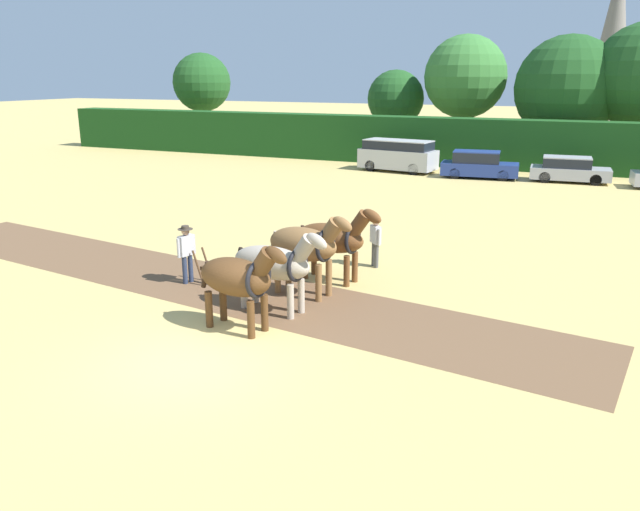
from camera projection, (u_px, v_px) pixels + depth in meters
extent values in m
plane|color=tan|center=(194.00, 361.00, 13.42)|extent=(240.00, 240.00, 0.00)
cube|color=brown|center=(190.00, 280.00, 18.73)|extent=(24.08, 6.67, 0.01)
cube|color=#194719|center=(474.00, 143.00, 41.26)|extent=(66.32, 1.97, 3.19)
cylinder|color=#423323|center=(204.00, 122.00, 54.37)|extent=(0.44, 0.44, 3.95)
sphere|color=#1E4C1E|center=(202.00, 82.00, 53.44)|extent=(4.93, 4.93, 4.93)
cylinder|color=#4C3823|center=(394.00, 133.00, 49.89)|extent=(0.44, 0.44, 2.90)
sphere|color=#1E4C1E|center=(396.00, 99.00, 49.15)|extent=(4.45, 4.45, 4.45)
cylinder|color=#4C3823|center=(462.00, 128.00, 47.22)|extent=(0.44, 0.44, 4.13)
sphere|color=#387533|center=(465.00, 77.00, 46.18)|extent=(6.07, 6.07, 6.07)
cylinder|color=brown|center=(562.00, 140.00, 43.81)|extent=(0.44, 0.44, 3.09)
sphere|color=#1E4C1E|center=(567.00, 88.00, 42.84)|extent=(7.13, 7.13, 7.13)
cylinder|color=brown|center=(636.00, 136.00, 41.75)|extent=(0.44, 0.44, 4.01)
cylinder|color=gray|center=(607.00, 86.00, 76.61)|extent=(2.84, 2.84, 9.12)
ellipsoid|color=#513319|center=(235.00, 277.00, 14.77)|extent=(2.09, 1.22, 0.91)
cylinder|color=#513319|center=(265.00, 313.00, 14.90)|extent=(0.18, 0.18, 0.91)
cylinder|color=#513319|center=(251.00, 320.00, 14.47)|extent=(0.18, 0.18, 0.91)
cylinder|color=#513319|center=(223.00, 303.00, 15.55)|extent=(0.18, 0.18, 0.91)
cylinder|color=#513319|center=(209.00, 309.00, 15.12)|extent=(0.18, 0.18, 0.91)
cylinder|color=#513319|center=(263.00, 264.00, 14.22)|extent=(0.82, 0.53, 0.83)
ellipsoid|color=#513319|center=(276.00, 255.00, 13.96)|extent=(0.71, 0.35, 0.54)
cube|color=black|center=(269.00, 257.00, 14.08)|extent=(0.38, 0.13, 0.50)
cylinder|color=black|center=(205.00, 274.00, 15.27)|extent=(0.31, 0.16, 0.71)
torus|color=black|center=(258.00, 279.00, 14.40)|extent=(0.24, 0.93, 0.92)
ellipsoid|color=#B2A38E|center=(272.00, 263.00, 15.97)|extent=(2.38, 1.20, 0.85)
cylinder|color=#B2A38E|center=(301.00, 296.00, 16.03)|extent=(0.18, 0.18, 0.92)
cylinder|color=#B2A38E|center=(290.00, 302.00, 15.63)|extent=(0.18, 0.18, 0.92)
cylinder|color=#B2A38E|center=(255.00, 286.00, 16.78)|extent=(0.18, 0.18, 0.92)
cylinder|color=#B2A38E|center=(244.00, 291.00, 16.38)|extent=(0.18, 0.18, 0.92)
cylinder|color=#B2A38E|center=(303.00, 250.00, 15.35)|extent=(0.82, 0.51, 0.87)
ellipsoid|color=#B2A38E|center=(317.00, 241.00, 15.07)|extent=(0.71, 0.35, 0.54)
cube|color=black|center=(309.00, 244.00, 15.21)|extent=(0.41, 0.14, 0.54)
cylinder|color=black|center=(239.00, 260.00, 16.54)|extent=(0.31, 0.16, 0.71)
torus|color=black|center=(297.00, 265.00, 15.55)|extent=(0.23, 0.88, 0.87)
ellipsoid|color=brown|center=(303.00, 244.00, 17.12)|extent=(2.20, 1.26, 0.93)
cylinder|color=brown|center=(329.00, 278.00, 17.26)|extent=(0.18, 0.18, 1.04)
cylinder|color=brown|center=(319.00, 283.00, 16.82)|extent=(0.18, 0.18, 1.04)
cylinder|color=brown|center=(288.00, 270.00, 17.95)|extent=(0.18, 0.18, 1.04)
cylinder|color=brown|center=(278.00, 275.00, 17.51)|extent=(0.18, 0.18, 1.04)
cylinder|color=brown|center=(331.00, 232.00, 16.55)|extent=(0.81, 0.54, 0.83)
ellipsoid|color=brown|center=(342.00, 224.00, 16.29)|extent=(0.71, 0.35, 0.54)
cube|color=gray|center=(336.00, 225.00, 16.41)|extent=(0.38, 0.13, 0.49)
cylinder|color=gray|center=(273.00, 242.00, 17.65)|extent=(0.31, 0.16, 0.71)
torus|color=black|center=(325.00, 245.00, 16.73)|extent=(0.24, 0.94, 0.94)
ellipsoid|color=brown|center=(330.00, 238.00, 18.36)|extent=(2.30, 1.20, 0.85)
cylinder|color=brown|center=(355.00, 267.00, 18.44)|extent=(0.18, 0.18, 0.92)
cylinder|color=brown|center=(347.00, 271.00, 18.03)|extent=(0.18, 0.18, 0.92)
cylinder|color=brown|center=(314.00, 260.00, 19.16)|extent=(0.18, 0.18, 0.92)
cylinder|color=brown|center=(305.00, 264.00, 18.75)|extent=(0.18, 0.18, 0.92)
cylinder|color=brown|center=(358.00, 225.00, 17.75)|extent=(0.87, 0.51, 0.93)
ellipsoid|color=brown|center=(372.00, 216.00, 17.44)|extent=(0.71, 0.35, 0.54)
cube|color=black|center=(364.00, 220.00, 17.60)|extent=(0.45, 0.14, 0.59)
cylinder|color=black|center=(300.00, 236.00, 18.91)|extent=(0.31, 0.16, 0.71)
torus|color=black|center=(353.00, 239.00, 17.95)|extent=(0.23, 0.88, 0.87)
cube|color=#4C331E|center=(217.00, 271.00, 18.07)|extent=(1.23, 0.27, 0.12)
cube|color=#939399|center=(231.00, 286.00, 17.92)|extent=(0.50, 0.26, 0.39)
cylinder|color=#4C331E|center=(207.00, 263.00, 18.48)|extent=(0.40, 0.11, 0.96)
cylinder|color=#4C331E|center=(198.00, 267.00, 18.15)|extent=(0.40, 0.11, 0.96)
cylinder|color=#28334C|center=(191.00, 268.00, 18.45)|extent=(0.14, 0.14, 0.85)
cylinder|color=#28334C|center=(185.00, 270.00, 18.28)|extent=(0.14, 0.14, 0.85)
cube|color=#B7B7BC|center=(186.00, 245.00, 18.16)|extent=(0.31, 0.53, 0.60)
sphere|color=tan|center=(185.00, 231.00, 18.04)|extent=(0.23, 0.23, 0.23)
cylinder|color=#B7B7BC|center=(194.00, 244.00, 18.39)|extent=(0.09, 0.09, 0.56)
cylinder|color=#B7B7BC|center=(178.00, 248.00, 17.94)|extent=(0.09, 0.09, 0.56)
cylinder|color=#42382D|center=(185.00, 229.00, 18.02)|extent=(0.44, 0.44, 0.02)
cylinder|color=#42382D|center=(185.00, 227.00, 18.01)|extent=(0.22, 0.22, 0.10)
cylinder|color=#4C4C4C|center=(374.00, 254.00, 20.01)|extent=(0.14, 0.14, 0.79)
cylinder|color=#4C4C4C|center=(376.00, 256.00, 19.82)|extent=(0.14, 0.14, 0.79)
cube|color=#B7B7BC|center=(376.00, 234.00, 19.73)|extent=(0.46, 0.47, 0.56)
sphere|color=tan|center=(376.00, 222.00, 19.62)|extent=(0.21, 0.21, 0.21)
cylinder|color=#B7B7BC|center=(372.00, 233.00, 19.98)|extent=(0.09, 0.09, 0.53)
cylinder|color=#B7B7BC|center=(379.00, 237.00, 19.48)|extent=(0.09, 0.09, 0.53)
cylinder|color=tan|center=(376.00, 220.00, 19.60)|extent=(0.41, 0.41, 0.02)
cylinder|color=tan|center=(376.00, 219.00, 19.59)|extent=(0.20, 0.20, 0.10)
cube|color=#BCBCC1|center=(398.00, 159.00, 39.63)|extent=(5.04, 2.62, 1.19)
cube|color=black|center=(398.00, 145.00, 39.39)|extent=(4.44, 2.35, 0.54)
cube|color=#BCBCC1|center=(398.00, 140.00, 39.31)|extent=(4.44, 2.35, 0.06)
cylinder|color=black|center=(425.00, 166.00, 39.71)|extent=(0.72, 0.32, 0.70)
cylinder|color=black|center=(414.00, 169.00, 38.29)|extent=(0.72, 0.32, 0.70)
cylinder|color=black|center=(383.00, 163.00, 41.22)|extent=(0.72, 0.32, 0.70)
cylinder|color=black|center=(370.00, 166.00, 39.80)|extent=(0.72, 0.32, 0.70)
cube|color=navy|center=(480.00, 169.00, 37.09)|extent=(4.62, 2.27, 0.74)
cube|color=black|center=(476.00, 157.00, 36.96)|extent=(2.83, 1.89, 0.62)
cube|color=navy|center=(477.00, 152.00, 36.87)|extent=(2.83, 1.89, 0.06)
cylinder|color=black|center=(504.00, 172.00, 37.47)|extent=(0.65, 0.29, 0.63)
cylinder|color=black|center=(503.00, 176.00, 36.04)|extent=(0.65, 0.29, 0.63)
cylinder|color=black|center=(457.00, 170.00, 38.26)|extent=(0.65, 0.29, 0.63)
cylinder|color=black|center=(455.00, 174.00, 36.83)|extent=(0.65, 0.29, 0.63)
cube|color=#A8A8B2|center=(570.00, 173.00, 35.70)|extent=(4.44, 2.08, 0.66)
cube|color=black|center=(567.00, 163.00, 35.60)|extent=(2.70, 1.79, 0.54)
cube|color=#A8A8B2|center=(568.00, 157.00, 35.52)|extent=(2.70, 1.79, 0.06)
cylinder|color=black|center=(594.00, 176.00, 36.02)|extent=(0.64, 0.26, 0.63)
cylinder|color=black|center=(596.00, 180.00, 34.59)|extent=(0.64, 0.26, 0.63)
cylinder|color=black|center=(545.00, 173.00, 36.91)|extent=(0.64, 0.26, 0.63)
cylinder|color=black|center=(545.00, 177.00, 35.48)|extent=(0.64, 0.26, 0.63)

